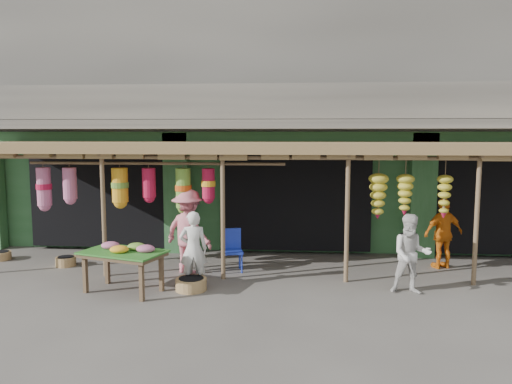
# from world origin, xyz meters

# --- Properties ---
(ground) EXTENTS (80.00, 80.00, 0.00)m
(ground) POSITION_xyz_m (0.00, 0.00, 0.00)
(ground) COLOR #514C47
(ground) RESTS_ON ground
(building) EXTENTS (16.40, 6.80, 7.00)m
(building) POSITION_xyz_m (-0.00, 4.87, 3.37)
(building) COLOR gray
(building) RESTS_ON ground
(awning) EXTENTS (14.00, 2.70, 2.79)m
(awning) POSITION_xyz_m (-0.13, 0.80, 2.58)
(awning) COLOR brown
(awning) RESTS_ON ground
(flower_table) EXTENTS (1.73, 1.32, 0.92)m
(flower_table) POSITION_xyz_m (-3.22, -1.19, 0.74)
(flower_table) COLOR brown
(flower_table) RESTS_ON ground
(blue_chair) EXTENTS (0.52, 0.53, 0.91)m
(blue_chair) POSITION_xyz_m (-1.41, 0.47, 0.51)
(blue_chair) COLOR #1C31B7
(blue_chair) RESTS_ON ground
(basket_left) EXTENTS (0.50, 0.50, 0.19)m
(basket_left) POSITION_xyz_m (-7.00, 0.90, 0.10)
(basket_left) COLOR #976644
(basket_left) RESTS_ON ground
(basket_mid) EXTENTS (0.76, 0.76, 0.23)m
(basket_mid) POSITION_xyz_m (-2.00, -1.00, 0.11)
(basket_mid) COLOR #9F7147
(basket_mid) RESTS_ON ground
(basket_right) EXTENTS (0.47, 0.47, 0.20)m
(basket_right) POSITION_xyz_m (-5.21, 0.50, 0.10)
(basket_right) COLOR #A16C4B
(basket_right) RESTS_ON ground
(person_front) EXTENTS (0.60, 0.44, 1.49)m
(person_front) POSITION_xyz_m (-2.00, -0.76, 0.75)
(person_front) COLOR silver
(person_front) RESTS_ON ground
(person_right) EXTENTS (0.76, 0.61, 1.50)m
(person_right) POSITION_xyz_m (2.13, -0.85, 0.75)
(person_right) COLOR silver
(person_right) RESTS_ON ground
(person_vendor) EXTENTS (0.99, 0.66, 1.57)m
(person_vendor) POSITION_xyz_m (3.24, 1.03, 0.78)
(person_vendor) COLOR orange
(person_vendor) RESTS_ON ground
(person_shopper) EXTENTS (1.35, 1.15, 1.81)m
(person_shopper) POSITION_xyz_m (-2.32, 0.21, 0.91)
(person_shopper) COLOR #D8727E
(person_shopper) RESTS_ON ground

